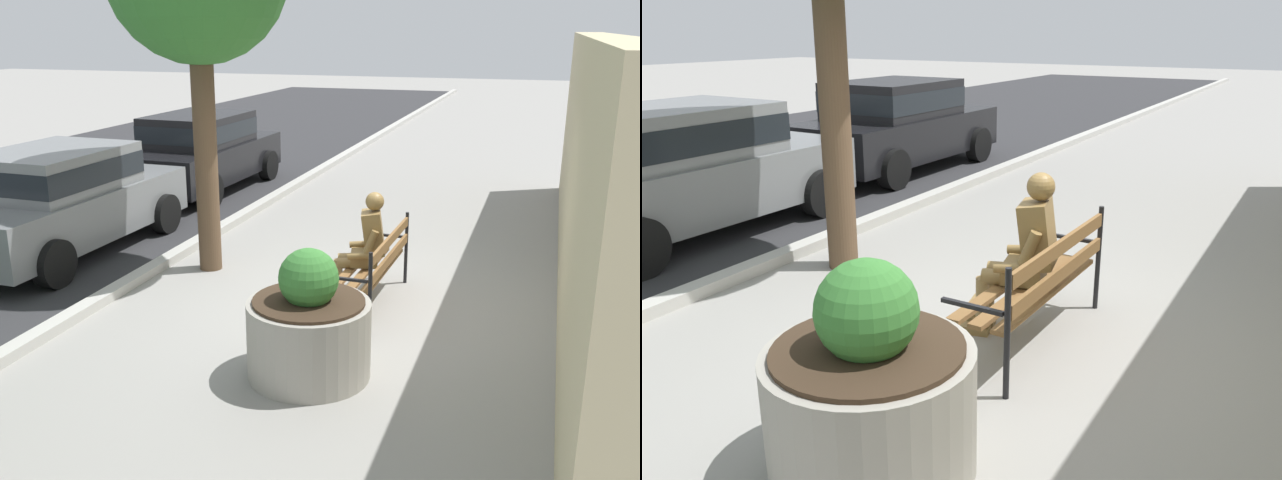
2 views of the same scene
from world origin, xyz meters
TOP-DOWN VIEW (x-y plane):
  - ground_plane at (0.00, 0.00)m, footprint 80.00×80.00m
  - curb_stone at (0.00, 2.90)m, footprint 60.00×0.20m
  - park_bench at (0.05, -0.27)m, footprint 1.81×0.56m
  - bronze_statue_seated at (0.11, -0.06)m, footprint 0.60×0.86m
  - concrete_planter at (-1.88, -0.08)m, footprint 1.18×1.18m
  - parked_car_grey at (0.63, 4.61)m, footprint 4.13×1.98m
  - parked_car_black at (5.02, 4.61)m, footprint 4.13×1.98m

SIDE VIEW (x-z plane):
  - ground_plane at x=0.00m, z-range 0.00..0.00m
  - curb_stone at x=0.00m, z-range 0.00..0.12m
  - concrete_planter at x=-1.88m, z-range -0.16..1.10m
  - park_bench at x=0.05m, z-range 0.07..1.02m
  - bronze_statue_seated at x=0.11m, z-range -0.02..1.35m
  - parked_car_grey at x=0.63m, z-range 0.06..1.62m
  - parked_car_black at x=5.02m, z-range 0.06..1.62m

